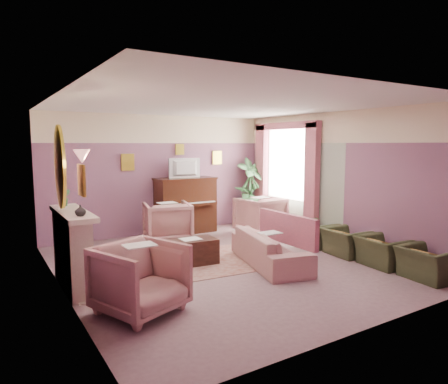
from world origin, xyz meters
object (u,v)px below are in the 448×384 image
piano (186,206)px  coffee_table (188,252)px  olive_chair_d (315,230)px  floral_armchair_right (260,213)px  floral_armchair_left (167,220)px  side_table (245,212)px  floral_armchair_front (140,275)px  olive_chair_b (383,247)px  olive_chair_a (428,258)px  olive_chair_c (346,238)px  television (186,166)px  sofa (270,242)px

piano → coffee_table: size_ratio=1.40×
olive_chair_d → floral_armchair_right: bearing=100.5°
floral_armchair_left → side_table: (2.50, 0.65, -0.14)m
floral_armchair_right → side_table: (0.28, 1.01, -0.14)m
floral_armchair_front → olive_chair_b: floral_armchair_front is taller
olive_chair_a → olive_chair_b: bearing=90.0°
coffee_table → olive_chair_c: (2.84, -1.05, 0.12)m
floral_armchair_left → olive_chair_b: 4.33m
floral_armchair_left → olive_chair_c: (2.51, -2.71, -0.15)m
floral_armchair_front → olive_chair_c: size_ratio=1.24×
olive_chair_b → side_table: (-0.00, 4.19, 0.01)m
olive_chair_c → side_table: 3.37m
olive_chair_a → olive_chair_c: (0.00, 1.64, 0.00)m
television → olive_chair_c: 3.98m
olive_chair_c → olive_chair_a: bearing=-90.0°
television → floral_armchair_left: 1.50m
television → floral_armchair_left: size_ratio=0.81×
floral_armchair_right → piano: bearing=143.8°
floral_armchair_front → side_table: (4.26, 3.82, -0.14)m
olive_chair_b → side_table: size_ratio=1.13×
olive_chair_b → olive_chair_d: same height
olive_chair_c → piano: bearing=116.9°
olive_chair_a → sofa: bearing=129.5°
floral_armchair_right → olive_chair_b: 3.19m
television → olive_chair_a: 5.43m
olive_chair_b → olive_chair_d: size_ratio=1.00×
coffee_table → olive_chair_d: size_ratio=1.26×
floral_armchair_front → olive_chair_a: floral_armchair_front is taller
sofa → olive_chair_a: 2.52m
coffee_table → floral_armchair_right: size_ratio=1.02×
coffee_table → side_table: (2.84, 2.31, 0.12)m
coffee_table → sofa: bearing=-31.2°
piano → olive_chair_a: (1.72, -5.05, -0.31)m
piano → coffee_table: bearing=-115.4°
coffee_table → olive_chair_a: (2.84, -2.69, 0.12)m
floral_armchair_right → sofa: bearing=-122.9°
piano → side_table: 1.75m
piano → olive_chair_b: (1.72, -4.23, -0.31)m
coffee_table → olive_chair_c: olive_chair_c is taller
piano → television: size_ratio=1.75×
floral_armchair_right → olive_chair_c: size_ratio=1.24×
piano → sofa: (0.12, -3.10, -0.25)m
olive_chair_c → side_table: (-0.00, 3.37, 0.01)m
olive_chair_a → olive_chair_b: 0.82m
floral_armchair_front → floral_armchair_left: bearing=60.9°
floral_armchair_right → floral_armchair_front: same height
olive_chair_b → floral_armchair_right: bearing=95.1°
television → olive_chair_c: television is taller
coffee_table → side_table: bearing=39.2°
television → coffee_table: (-1.12, -2.30, -1.38)m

